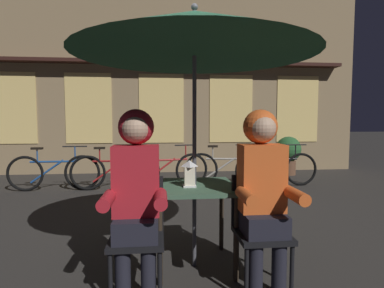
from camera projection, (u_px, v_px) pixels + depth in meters
name	position (u px, v px, depth m)	size (l,w,h in m)	color
ground_plane	(194.00, 265.00, 2.83)	(60.00, 60.00, 0.00)	#2D2B28
cafe_table	(194.00, 196.00, 2.78)	(0.72, 0.72, 0.74)	#42664C
patio_umbrella	(194.00, 34.00, 2.67)	(2.10, 2.10, 2.31)	#4C4C51
lantern	(189.00, 173.00, 2.69)	(0.11, 0.11, 0.23)	white
chair_left	(137.00, 229.00, 2.38)	(0.40, 0.40, 0.87)	black
chair_right	(259.00, 224.00, 2.48)	(0.40, 0.40, 0.87)	black
person_left_hooded	(136.00, 184.00, 2.29)	(0.45, 0.56, 1.40)	black
person_right_hooded	(263.00, 181.00, 2.39)	(0.45, 0.56, 1.40)	black
shopfront_building	(161.00, 50.00, 7.92)	(10.00, 0.93, 6.20)	#937A56
bicycle_nearest	(54.00, 172.00, 5.80)	(1.68, 0.09, 0.84)	black
bicycle_second	(115.00, 171.00, 5.89)	(1.68, 0.12, 0.84)	black
bicycle_third	(166.00, 170.00, 6.04)	(1.66, 0.38, 0.84)	black
bicycle_fourth	(227.00, 169.00, 6.21)	(1.67, 0.31, 0.84)	black
bicycle_fifth	(276.00, 169.00, 6.19)	(1.68, 0.08, 0.84)	black
potted_plant	(288.00, 152.00, 7.49)	(0.60, 0.60, 0.92)	brown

